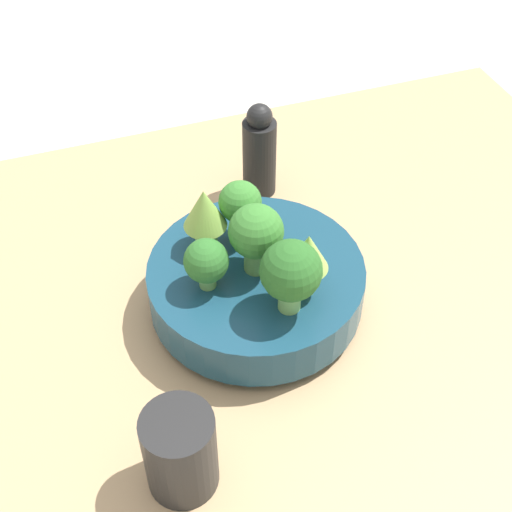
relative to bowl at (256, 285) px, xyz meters
The scene contains 11 objects.
ground_plane 0.08m from the bowl, 121.46° to the right, with size 6.00×6.00×0.00m, color beige.
table 0.07m from the bowl, 121.46° to the right, with size 1.12×0.77×0.04m.
bowl is the anchor object (origin of this frame).
broccoli_floret_front 0.10m from the bowl, 90.21° to the right, with size 0.05×0.05×0.08m.
broccoli_floret_right 0.09m from the bowl, ahead, with size 0.05×0.05×0.07m.
broccoli_floret_center 0.08m from the bowl, 53.13° to the left, with size 0.06×0.06×0.09m.
romanesco_piece_near 0.11m from the bowl, 51.00° to the right, with size 0.05×0.05×0.09m.
broccoli_floret_back 0.11m from the bowl, 102.40° to the left, with size 0.07×0.07×0.09m.
romanesco_piece_far 0.11m from the bowl, 130.23° to the left, with size 0.05×0.05×0.08m.
cup 0.24m from the bowl, 53.17° to the left, with size 0.07×0.07×0.10m.
pepper_mill 0.23m from the bowl, 110.34° to the right, with size 0.05×0.05×0.15m.
Camera 1 is at (0.21, 0.58, 0.71)m, focal length 50.00 mm.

